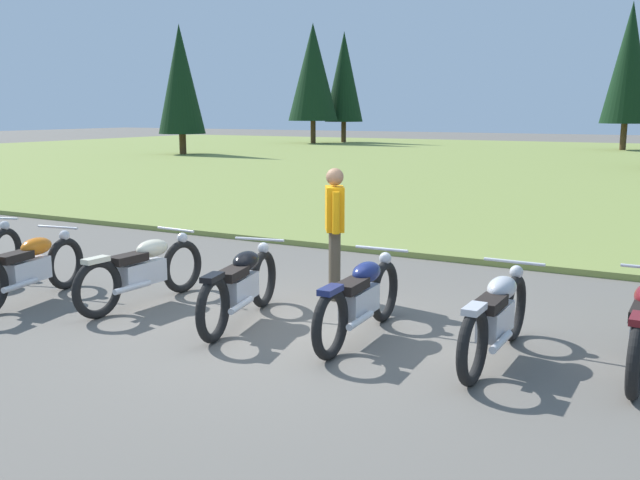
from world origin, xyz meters
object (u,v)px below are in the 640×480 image
at_px(motorcycle_black, 241,285).
at_px(rider_in_hivis_vest, 335,225).
at_px(motorcycle_navy, 360,298).
at_px(motorcycle_orange, 28,268).
at_px(motorcycle_silver, 496,316).
at_px(motorcycle_cream, 143,270).

distance_m(motorcycle_black, rider_in_hivis_vest, 1.59).
bearing_deg(rider_in_hivis_vest, motorcycle_navy, -52.96).
relative_size(motorcycle_orange, motorcycle_silver, 0.99).
distance_m(motorcycle_orange, motorcycle_silver, 5.73).
xyz_separation_m(motorcycle_black, motorcycle_navy, (1.42, 0.14, 0.00)).
distance_m(motorcycle_navy, motorcycle_silver, 1.43).
height_order(motorcycle_black, motorcycle_navy, same).
height_order(motorcycle_orange, motorcycle_black, same).
xyz_separation_m(motorcycle_orange, motorcycle_black, (2.84, 0.55, 0.00)).
xyz_separation_m(motorcycle_navy, motorcycle_silver, (1.43, 0.02, 0.00)).
xyz_separation_m(motorcycle_orange, motorcycle_silver, (5.69, 0.71, 0.00)).
distance_m(motorcycle_orange, motorcycle_black, 2.89).
xyz_separation_m(motorcycle_cream, rider_in_hivis_vest, (1.94, 1.38, 0.51)).
height_order(motorcycle_orange, rider_in_hivis_vest, rider_in_hivis_vest).
bearing_deg(motorcycle_navy, motorcycle_silver, 0.80).
distance_m(motorcycle_black, motorcycle_silver, 2.85).
relative_size(motorcycle_silver, rider_in_hivis_vest, 1.26).
xyz_separation_m(motorcycle_black, motorcycle_silver, (2.85, 0.16, 0.00)).
relative_size(motorcycle_cream, motorcycle_navy, 1.00).
xyz_separation_m(motorcycle_orange, rider_in_hivis_vest, (3.28, 1.98, 0.51)).
xyz_separation_m(motorcycle_silver, rider_in_hivis_vest, (-2.41, 1.28, 0.51)).
bearing_deg(motorcycle_cream, rider_in_hivis_vest, 35.41).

